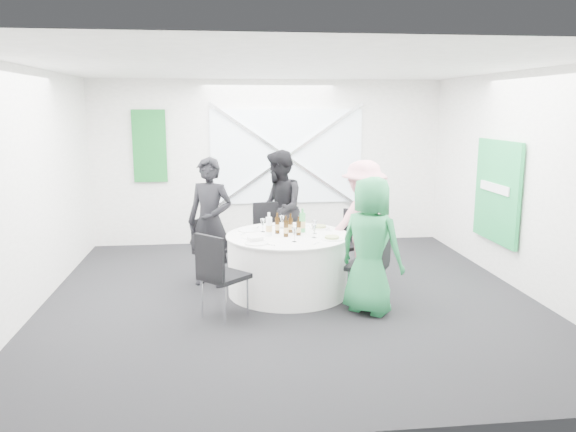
{
  "coord_description": "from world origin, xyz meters",
  "views": [
    {
      "loc": [
        -0.8,
        -6.64,
        2.34
      ],
      "look_at": [
        0.0,
        0.2,
        1.0
      ],
      "focal_mm": 35.0,
      "sensor_mm": 36.0,
      "label": 1
    }
  ],
  "objects": [
    {
      "name": "fork_e",
      "position": [
        -0.37,
        0.64,
        0.76
      ],
      "size": [
        0.09,
        0.13,
        0.01
      ],
      "primitive_type": "cube",
      "rotation": [
        0.0,
        0.0,
        2.57
      ],
      "color": "silver",
      "rests_on": "banquet_table"
    },
    {
      "name": "clear_water_bottle",
      "position": [
        -0.24,
        0.17,
        0.88
      ],
      "size": [
        0.08,
        0.08,
        0.29
      ],
      "color": "white",
      "rests_on": "banquet_table"
    },
    {
      "name": "plate_back_left",
      "position": [
        -0.48,
        0.5,
        0.77
      ],
      "size": [
        0.29,
        0.29,
        0.01
      ],
      "color": "white",
      "rests_on": "banquet_table"
    },
    {
      "name": "knife_a",
      "position": [
        -0.27,
        -0.31,
        0.76
      ],
      "size": [
        0.12,
        0.12,
        0.01
      ],
      "primitive_type": "cube",
      "rotation": [
        0.0,
        0.0,
        -2.36
      ],
      "color": "silver",
      "rests_on": "banquet_table"
    },
    {
      "name": "beer_bottle_b",
      "position": [
        0.05,
        0.32,
        0.85
      ],
      "size": [
        0.06,
        0.06,
        0.25
      ],
      "color": "#3A220A",
      "rests_on": "banquet_table"
    },
    {
      "name": "wine_glass_c",
      "position": [
        -0.03,
        0.6,
        0.88
      ],
      "size": [
        0.07,
        0.07,
        0.17
      ],
      "color": "white",
      "rests_on": "banquet_table"
    },
    {
      "name": "wine_glass_a",
      "position": [
        0.24,
        0.55,
        0.88
      ],
      "size": [
        0.07,
        0.07,
        0.17
      ],
      "color": "white",
      "rests_on": "banquet_table"
    },
    {
      "name": "green_banner",
      "position": [
        -2.0,
        2.95,
        1.7
      ],
      "size": [
        0.55,
        0.04,
        1.2
      ],
      "primitive_type": "cube",
      "color": "#146727",
      "rests_on": "wall_back"
    },
    {
      "name": "window_panel",
      "position": [
        0.3,
        2.96,
        1.5
      ],
      "size": [
        2.6,
        0.03,
        1.6
      ],
      "primitive_type": "cube",
      "color": "silver",
      "rests_on": "wall_back"
    },
    {
      "name": "knife_b",
      "position": [
        0.35,
        0.66,
        0.76
      ],
      "size": [
        0.1,
        0.13,
        0.01
      ],
      "primitive_type": "cube",
      "rotation": [
        0.0,
        0.0,
        0.61
      ],
      "color": "silver",
      "rests_on": "banquet_table"
    },
    {
      "name": "fork_d",
      "position": [
        0.28,
        -0.3,
        0.76
      ],
      "size": [
        0.11,
        0.12,
        0.01
      ],
      "primitive_type": "cube",
      "rotation": [
        0.0,
        0.0,
        -0.76
      ],
      "color": "silver",
      "rests_on": "banquet_table"
    },
    {
      "name": "knife_d",
      "position": [
        0.51,
        -0.06,
        0.76
      ],
      "size": [
        0.12,
        0.12,
        0.01
      ],
      "primitive_type": "cube",
      "rotation": [
        0.0,
        0.0,
        -0.78
      ],
      "color": "silver",
      "rests_on": "banquet_table"
    },
    {
      "name": "chair_front_right",
      "position": [
        0.96,
        -0.38,
        0.57
      ],
      "size": [
        0.6,
        0.6,
        0.97
      ],
      "rotation": [
        0.0,
        0.0,
        4.17
      ],
      "color": "black",
      "rests_on": "floor"
    },
    {
      "name": "chair_front_left",
      "position": [
        -0.87,
        -0.64,
        0.58
      ],
      "size": [
        0.63,
        0.63,
        0.99
      ],
      "rotation": [
        0.0,
        0.0,
        2.34
      ],
      "color": "black",
      "rests_on": "floor"
    },
    {
      "name": "fork_b",
      "position": [
        0.55,
        0.37,
        0.76
      ],
      "size": [
        0.1,
        0.13,
        0.01
      ],
      "primitive_type": "cube",
      "rotation": [
        0.0,
        0.0,
        0.6
      ],
      "color": "silver",
      "rests_on": "banquet_table"
    },
    {
      "name": "wall_front",
      "position": [
        0.0,
        -3.0,
        1.4
      ],
      "size": [
        6.0,
        0.0,
        6.0
      ],
      "primitive_type": "plane",
      "rotation": [
        -1.57,
        0.0,
        0.0
      ],
      "color": "silver",
      "rests_on": "floor"
    },
    {
      "name": "floor",
      "position": [
        0.0,
        0.0,
        0.0
      ],
      "size": [
        6.0,
        6.0,
        0.0
      ],
      "primitive_type": "plane",
      "color": "black",
      "rests_on": "ground"
    },
    {
      "name": "wine_glass_d",
      "position": [
        0.3,
        -0.01,
        0.88
      ],
      "size": [
        0.07,
        0.07,
        0.17
      ],
      "color": "white",
      "rests_on": "banquet_table"
    },
    {
      "name": "person_man_back",
      "position": [
        0.0,
        1.36,
        0.87
      ],
      "size": [
        0.47,
        0.85,
        1.74
      ],
      "primitive_type": "imported",
      "rotation": [
        0.0,
        0.0,
        -1.57
      ],
      "color": "black",
      "rests_on": "floor"
    },
    {
      "name": "knife_c",
      "position": [
        -0.14,
        0.76,
        0.76
      ],
      "size": [
        0.15,
        0.02,
        0.01
      ],
      "primitive_type": "cube",
      "rotation": [
        0.0,
        0.0,
        1.51
      ],
      "color": "silver",
      "rests_on": "banquet_table"
    },
    {
      "name": "beer_bottle_c",
      "position": [
        0.13,
        0.15,
        0.85
      ],
      "size": [
        0.06,
        0.06,
        0.24
      ],
      "color": "#3A220A",
      "rests_on": "banquet_table"
    },
    {
      "name": "wine_glass_e",
      "position": [
        -0.3,
        0.4,
        0.88
      ],
      "size": [
        0.07,
        0.07,
        0.17
      ],
      "color": "white",
      "rests_on": "banquet_table"
    },
    {
      "name": "banquet_table",
      "position": [
        0.0,
        0.2,
        0.38
      ],
      "size": [
        1.56,
        1.56,
        0.76
      ],
      "color": "silver",
      "rests_on": "floor"
    },
    {
      "name": "fork_a",
      "position": [
        -0.55,
        0.03,
        0.76
      ],
      "size": [
        0.1,
        0.13,
        0.01
      ],
      "primitive_type": "cube",
      "rotation": [
        0.0,
        0.0,
        -2.54
      ],
      "color": "silver",
      "rests_on": "banquet_table"
    },
    {
      "name": "beer_bottle_a",
      "position": [
        -0.13,
        0.29,
        0.86
      ],
      "size": [
        0.06,
        0.06,
        0.27
      ],
      "color": "#3A220A",
      "rests_on": "banquet_table"
    },
    {
      "name": "chair_back",
      "position": [
        -0.15,
        1.21,
        0.58
      ],
      "size": [
        0.51,
        0.52,
        0.99
      ],
      "rotation": [
        0.0,
        0.0,
        0.15
      ],
      "color": "black",
      "rests_on": "floor"
    },
    {
      "name": "napkin",
      "position": [
        -0.43,
        -0.14,
        0.8
      ],
      "size": [
        0.2,
        0.17,
        0.05
      ],
      "primitive_type": "cube",
      "rotation": [
        0.0,
        0.0,
        0.43
      ],
      "color": "silver",
      "rests_on": "plate_front_left"
    },
    {
      "name": "person_woman_green",
      "position": [
        0.85,
        -0.59,
        0.79
      ],
      "size": [
        0.91,
        0.9,
        1.58
      ],
      "primitive_type": "imported",
      "rotation": [
        0.0,
        0.0,
        2.39
      ],
      "color": "#227E45",
      "rests_on": "floor"
    },
    {
      "name": "wall_right",
      "position": [
        3.0,
        0.0,
        1.4
      ],
      "size": [
        0.0,
        6.0,
        6.0
      ],
      "primitive_type": "plane",
      "rotation": [
        1.57,
        0.0,
        -1.57
      ],
      "color": "silver",
      "rests_on": "floor"
    },
    {
      "name": "wall_back",
      "position": [
        0.0,
        3.0,
        1.4
      ],
      "size": [
        6.0,
        0.0,
        6.0
      ],
      "primitive_type": "plane",
      "rotation": [
        1.57,
        0.0,
        0.0
      ],
      "color": "silver",
      "rests_on": "floor"
    },
    {
      "name": "wine_glass_f",
      "position": [
        0.35,
        0.23,
        0.88
      ],
      "size": [
        0.07,
        0.07,
        0.17
      ],
      "color": "white",
      "rests_on": "banquet_table"
    },
    {
      "name": "plate_front_right",
      "position": [
        0.5,
        -0.11,
        0.78
      ],
      "size": [
        0.27,
        0.27,
        0.04
      ],
      "color": "white",
      "rests_on": "banquet_table"
    },
    {
      "name": "green_sign",
      "position": [
        2.94,
        0.6,
        1.2
      ],
      "size": [
        0.05,
        1.2,
        1.4
      ],
      "primitive_type": "cube",
      "color": "#1B9647",
      "rests_on": "wall_right"
    },
    {
      "name": "green_water_bottle",
      "position": [
        0.2,
        0.33,
        0.88
      ],
      "size": [
        0.08,
        0.08,
        0.31
      ],
      "color": "#41AA57",
      "rests_on": "banquet_table"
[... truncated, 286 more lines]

